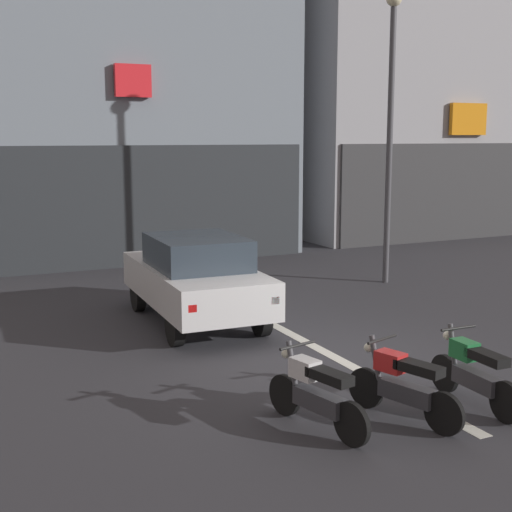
% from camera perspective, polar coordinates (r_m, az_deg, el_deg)
% --- Properties ---
extents(ground_plane, '(120.00, 120.00, 0.00)m').
position_cam_1_polar(ground_plane, '(10.99, 7.26, -8.60)').
color(ground_plane, '#333338').
extents(lane_centre_line, '(0.20, 18.00, 0.01)m').
position_cam_1_polar(lane_centre_line, '(16.18, -4.28, -2.58)').
color(lane_centre_line, silver).
rests_on(lane_centre_line, ground).
extents(building_far_right, '(9.03, 8.66, 11.49)m').
position_cam_1_polar(building_far_right, '(27.68, 10.03, 14.30)').
color(building_far_right, '#9E9EA3').
rests_on(building_far_right, ground).
extents(car_white_crossing_near, '(1.94, 4.18, 1.64)m').
position_cam_1_polar(car_white_crossing_near, '(13.00, -4.92, -1.65)').
color(car_white_crossing_near, black).
rests_on(car_white_crossing_near, ground).
extents(street_lamp, '(0.36, 0.36, 6.65)m').
position_cam_1_polar(street_lamp, '(16.72, 10.85, 11.65)').
color(street_lamp, '#47474C').
rests_on(street_lamp, ground).
extents(motorcycle_white_row_leftmost, '(0.57, 1.64, 0.98)m').
position_cam_1_polar(motorcycle_white_row_leftmost, '(8.45, 4.87, -10.96)').
color(motorcycle_white_row_leftmost, black).
rests_on(motorcycle_white_row_leftmost, ground).
extents(motorcycle_red_row_left_mid, '(0.65, 1.62, 0.98)m').
position_cam_1_polar(motorcycle_red_row_left_mid, '(8.86, 11.80, -10.14)').
color(motorcycle_red_row_left_mid, black).
rests_on(motorcycle_red_row_left_mid, ground).
extents(motorcycle_green_row_centre, '(0.55, 1.67, 0.98)m').
position_cam_1_polar(motorcycle_green_row_centre, '(9.53, 17.22, -8.96)').
color(motorcycle_green_row_centre, black).
rests_on(motorcycle_green_row_centre, ground).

